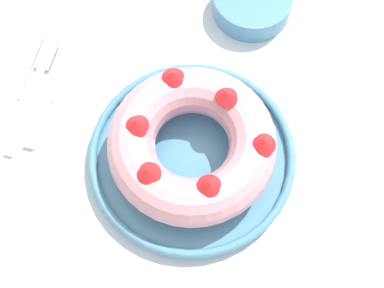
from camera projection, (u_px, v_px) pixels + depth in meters
The scene contains 8 objects.
ground_plane at pixel (195, 254), 1.47m from camera, with size 8.00×8.00×0.00m, color gray.
dining_table at pixel (197, 178), 0.87m from camera, with size 1.19×0.92×0.75m.
serving_dish at pixel (192, 156), 0.76m from camera, with size 0.29×0.29×0.02m.
bundt_cake at pixel (192, 144), 0.72m from camera, with size 0.23×0.23×0.08m.
fork at pixel (35, 86), 0.81m from camera, with size 0.02×0.20×0.01m.
serving_knife at pixel (12, 101), 0.81m from camera, with size 0.02×0.23×0.01m.
cake_knife at pixel (46, 102), 0.80m from camera, with size 0.02×0.18×0.01m.
side_bowl at pixel (252, 3), 0.85m from camera, with size 0.13×0.13×0.04m, color #518EB2.
Camera 1 is at (0.06, -0.28, 1.48)m, focal length 50.00 mm.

